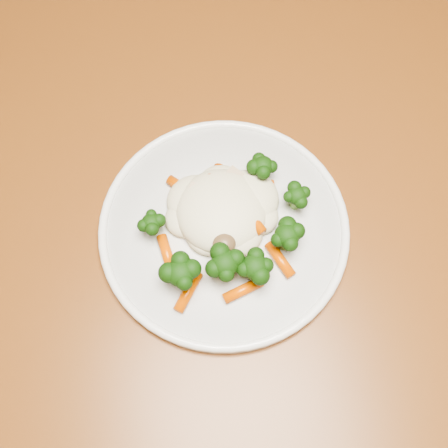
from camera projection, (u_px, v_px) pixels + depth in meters
name	position (u px, v px, depth m)	size (l,w,h in m)	color
dining_table	(218.00, 207.00, 0.77)	(1.38, 1.10, 0.75)	brown
plate	(224.00, 229.00, 0.65)	(0.29, 0.29, 0.01)	white
meal	(227.00, 223.00, 0.62)	(0.20, 0.17, 0.05)	beige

